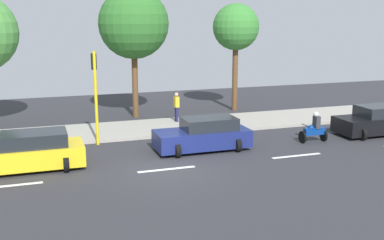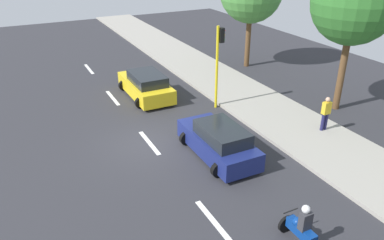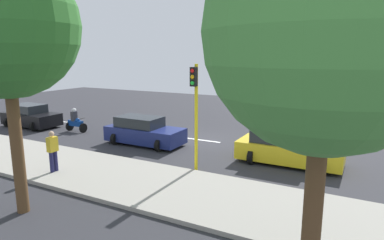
% 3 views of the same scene
% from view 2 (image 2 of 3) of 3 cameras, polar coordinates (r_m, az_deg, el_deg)
% --- Properties ---
extents(ground_plane, '(40.00, 60.00, 0.10)m').
position_cam_2_polar(ground_plane, '(17.62, -6.41, -3.58)').
color(ground_plane, '#2D2D33').
extents(sidewalk, '(4.00, 60.00, 0.15)m').
position_cam_2_polar(sidewalk, '(20.71, 11.94, 1.09)').
color(sidewalk, '#9E998E').
rests_on(sidewalk, ground).
extents(lane_stripe_north, '(0.20, 2.40, 0.01)m').
position_cam_2_polar(lane_stripe_north, '(13.11, 3.34, -15.02)').
color(lane_stripe_north, white).
rests_on(lane_stripe_north, ground).
extents(lane_stripe_mid, '(0.20, 2.40, 0.01)m').
position_cam_2_polar(lane_stripe_mid, '(17.60, -6.42, -3.42)').
color(lane_stripe_mid, white).
rests_on(lane_stripe_mid, ground).
extents(lane_stripe_south, '(0.20, 2.40, 0.01)m').
position_cam_2_polar(lane_stripe_south, '(22.79, -11.84, 3.27)').
color(lane_stripe_south, white).
rests_on(lane_stripe_south, ground).
extents(lane_stripe_far_south, '(0.20, 2.40, 0.01)m').
position_cam_2_polar(lane_stripe_far_south, '(28.31, -15.22, 7.40)').
color(lane_stripe_far_south, white).
rests_on(lane_stripe_far_south, ground).
extents(car_yellow_cab, '(2.37, 4.58, 1.52)m').
position_cam_2_polar(car_yellow_cab, '(22.40, -6.93, 5.19)').
color(car_yellow_cab, yellow).
rests_on(car_yellow_cab, ground).
extents(car_dark_blue, '(2.20, 4.36, 1.52)m').
position_cam_2_polar(car_dark_blue, '(16.18, 4.01, -3.25)').
color(car_dark_blue, navy).
rests_on(car_dark_blue, ground).
extents(motorcycle, '(0.60, 1.30, 1.53)m').
position_cam_2_polar(motorcycle, '(12.36, 16.10, -15.33)').
color(motorcycle, black).
rests_on(motorcycle, ground).
extents(pedestrian_near_signal, '(0.40, 0.24, 1.69)m').
position_cam_2_polar(pedestrian_near_signal, '(19.02, 19.47, 1.07)').
color(pedestrian_near_signal, '#1E1E4C').
rests_on(pedestrian_near_signal, sidewalk).
extents(traffic_light_corner, '(0.49, 0.24, 4.50)m').
position_cam_2_polar(traffic_light_corner, '(20.17, 4.05, 9.61)').
color(traffic_light_corner, yellow).
rests_on(traffic_light_corner, ground).
extents(street_tree_center, '(4.21, 4.21, 7.78)m').
position_cam_2_polar(street_tree_center, '(20.90, 23.23, 15.91)').
color(street_tree_center, brown).
rests_on(street_tree_center, ground).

